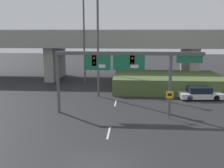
{
  "coord_description": "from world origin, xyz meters",
  "views": [
    {
      "loc": [
        1.59,
        -13.44,
        7.24
      ],
      "look_at": [
        0.0,
        8.12,
        3.02
      ],
      "focal_mm": 42.0,
      "sensor_mm": 36.0,
      "label": 1
    }
  ],
  "objects_px": {
    "signal_gantry": "(123,64)",
    "highway_light_pole_near": "(98,39)",
    "highway_light_pole_far": "(84,16)",
    "parked_sedan_near_right": "(200,93)",
    "speed_limit_sign": "(169,100)"
  },
  "relations": [
    {
      "from": "signal_gantry",
      "to": "highway_light_pole_far",
      "type": "bearing_deg",
      "value": 113.29
    },
    {
      "from": "speed_limit_sign",
      "to": "highway_light_pole_near",
      "type": "xyz_separation_m",
      "value": [
        -7.02,
        7.48,
        4.95
      ]
    },
    {
      "from": "speed_limit_sign",
      "to": "parked_sedan_near_right",
      "type": "height_order",
      "value": "speed_limit_sign"
    },
    {
      "from": "highway_light_pole_near",
      "to": "parked_sedan_near_right",
      "type": "xyz_separation_m",
      "value": [
        11.41,
        -0.4,
        -5.9
      ]
    },
    {
      "from": "highway_light_pole_near",
      "to": "highway_light_pole_far",
      "type": "distance_m",
      "value": 8.26
    },
    {
      "from": "signal_gantry",
      "to": "speed_limit_sign",
      "type": "bearing_deg",
      "value": -15.43
    },
    {
      "from": "highway_light_pole_near",
      "to": "highway_light_pole_far",
      "type": "relative_size",
      "value": 0.68
    },
    {
      "from": "highway_light_pole_far",
      "to": "parked_sedan_near_right",
      "type": "distance_m",
      "value": 18.41
    },
    {
      "from": "signal_gantry",
      "to": "parked_sedan_near_right",
      "type": "bearing_deg",
      "value": 35.28
    },
    {
      "from": "signal_gantry",
      "to": "parked_sedan_near_right",
      "type": "distance_m",
      "value": 11.03
    },
    {
      "from": "highway_light_pole_far",
      "to": "speed_limit_sign",
      "type": "bearing_deg",
      "value": -56.05
    },
    {
      "from": "highway_light_pole_far",
      "to": "parked_sedan_near_right",
      "type": "height_order",
      "value": "highway_light_pole_far"
    },
    {
      "from": "speed_limit_sign",
      "to": "highway_light_pole_far",
      "type": "relative_size",
      "value": 0.14
    },
    {
      "from": "speed_limit_sign",
      "to": "highway_light_pole_near",
      "type": "height_order",
      "value": "highway_light_pole_near"
    },
    {
      "from": "signal_gantry",
      "to": "highway_light_pole_near",
      "type": "relative_size",
      "value": 1.06
    }
  ]
}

